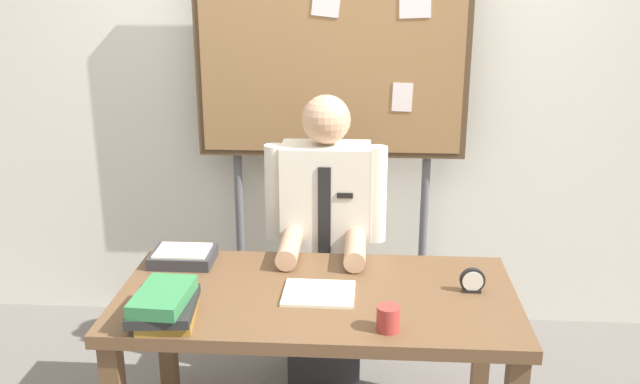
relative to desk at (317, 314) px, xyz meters
The scene contains 9 objects.
back_wall 1.44m from the desk, 90.00° to the left, with size 6.40×0.08×2.70m, color silver.
desk is the anchor object (origin of this frame).
person 0.57m from the desk, 90.00° to the left, with size 0.55×0.56×1.39m.
bulletin_board 1.36m from the desk, 89.98° to the left, with size 1.36×0.09×2.09m.
book_stack 0.60m from the desk, 154.95° to the right, with size 0.25×0.31×0.11m.
open_notebook 0.10m from the desk, 67.75° to the right, with size 0.27×0.23×0.01m, color #F4EFCC.
desk_clock 0.61m from the desk, ahead, with size 0.10×0.04×0.10m.
coffee_mug 0.41m from the desk, 46.45° to the right, with size 0.08×0.08×0.09m, color #B23833.
paper_tray 0.65m from the desk, 156.89° to the left, with size 0.26×0.20×0.06m.
Camera 1 is at (0.17, -2.45, 1.92)m, focal length 39.40 mm.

